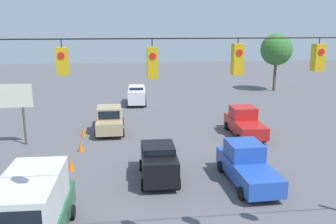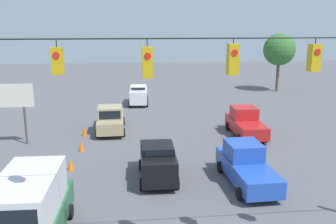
{
  "view_description": "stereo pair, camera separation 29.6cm",
  "coord_description": "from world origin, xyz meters",
  "px_view_note": "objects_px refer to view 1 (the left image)",
  "views": [
    {
      "loc": [
        3.59,
        10.7,
        8.5
      ],
      "look_at": [
        0.75,
        -12.31,
        2.89
      ],
      "focal_mm": 40.0,
      "sensor_mm": 36.0,
      "label": 1
    },
    {
      "loc": [
        3.3,
        10.73,
        8.5
      ],
      "look_at": [
        0.75,
        -12.31,
        2.89
      ],
      "focal_mm": 40.0,
      "sensor_mm": 36.0,
      "label": 2
    }
  ],
  "objects_px": {
    "sedan_black_withflow_mid": "(159,161)",
    "tree_horizon_left": "(276,50)",
    "traffic_cone_nearest": "(50,224)",
    "traffic_cone_third": "(71,165)",
    "traffic_cone_fifth": "(84,132)",
    "box_truck_green_parked_shoulder": "(31,215)",
    "traffic_cone_fourth": "(81,146)",
    "pickup_truck_blue_crossing_near": "(247,165)",
    "traffic_cone_second": "(65,190)",
    "pickup_truck_tan_withflow_far": "(110,119)",
    "overhead_signal_span": "(235,111)",
    "pickup_truck_red_oncoming_far": "(244,123)",
    "sedan_white_withflow_deep": "(137,95)"
  },
  "relations": [
    {
      "from": "sedan_black_withflow_mid",
      "to": "tree_horizon_left",
      "type": "distance_m",
      "value": 30.98
    },
    {
      "from": "traffic_cone_nearest",
      "to": "traffic_cone_third",
      "type": "distance_m",
      "value": 6.69
    },
    {
      "from": "traffic_cone_nearest",
      "to": "traffic_cone_fifth",
      "type": "bearing_deg",
      "value": -90.4
    },
    {
      "from": "box_truck_green_parked_shoulder",
      "to": "traffic_cone_fourth",
      "type": "xyz_separation_m",
      "value": [
        -0.7,
        -11.01,
        -1.04
      ]
    },
    {
      "from": "pickup_truck_blue_crossing_near",
      "to": "traffic_cone_second",
      "type": "relative_size",
      "value": 7.6
    },
    {
      "from": "traffic_cone_nearest",
      "to": "box_truck_green_parked_shoulder",
      "type": "bearing_deg",
      "value": 65.88
    },
    {
      "from": "traffic_cone_nearest",
      "to": "traffic_cone_fifth",
      "type": "xyz_separation_m",
      "value": [
        -0.09,
        -13.47,
        0.0
      ]
    },
    {
      "from": "traffic_cone_nearest",
      "to": "tree_horizon_left",
      "type": "xyz_separation_m",
      "value": [
        -22.17,
        -30.29,
        4.79
      ]
    },
    {
      "from": "pickup_truck_tan_withflow_far",
      "to": "pickup_truck_blue_crossing_near",
      "type": "distance_m",
      "value": 13.17
    },
    {
      "from": "box_truck_green_parked_shoulder",
      "to": "traffic_cone_second",
      "type": "bearing_deg",
      "value": -97.87
    },
    {
      "from": "traffic_cone_second",
      "to": "traffic_cone_third",
      "type": "distance_m",
      "value": 3.46
    },
    {
      "from": "traffic_cone_fifth",
      "to": "pickup_truck_tan_withflow_far",
      "type": "bearing_deg",
      "value": -150.44
    },
    {
      "from": "overhead_signal_span",
      "to": "traffic_cone_third",
      "type": "xyz_separation_m",
      "value": [
        6.72,
        -9.7,
        -5.33
      ]
    },
    {
      "from": "sedan_black_withflow_mid",
      "to": "traffic_cone_second",
      "type": "distance_m",
      "value": 5.16
    },
    {
      "from": "overhead_signal_span",
      "to": "pickup_truck_red_oncoming_far",
      "type": "height_order",
      "value": "overhead_signal_span"
    },
    {
      "from": "traffic_cone_fourth",
      "to": "traffic_cone_second",
      "type": "bearing_deg",
      "value": 89.05
    },
    {
      "from": "traffic_cone_fourth",
      "to": "traffic_cone_fifth",
      "type": "height_order",
      "value": "same"
    },
    {
      "from": "sedan_white_withflow_deep",
      "to": "pickup_truck_blue_crossing_near",
      "type": "relative_size",
      "value": 0.8
    },
    {
      "from": "tree_horizon_left",
      "to": "traffic_cone_third",
      "type": "bearing_deg",
      "value": 46.77
    },
    {
      "from": "sedan_black_withflow_mid",
      "to": "traffic_cone_fifth",
      "type": "bearing_deg",
      "value": -60.46
    },
    {
      "from": "traffic_cone_nearest",
      "to": "overhead_signal_span",
      "type": "bearing_deg",
      "value": 155.85
    },
    {
      "from": "sedan_white_withflow_deep",
      "to": "traffic_cone_second",
      "type": "height_order",
      "value": "sedan_white_withflow_deep"
    },
    {
      "from": "pickup_truck_blue_crossing_near",
      "to": "traffic_cone_nearest",
      "type": "distance_m",
      "value": 10.41
    },
    {
      "from": "traffic_cone_second",
      "to": "traffic_cone_fifth",
      "type": "bearing_deg",
      "value": -89.81
    },
    {
      "from": "pickup_truck_tan_withflow_far",
      "to": "traffic_cone_third",
      "type": "distance_m",
      "value": 8.18
    },
    {
      "from": "pickup_truck_blue_crossing_near",
      "to": "traffic_cone_third",
      "type": "bearing_deg",
      "value": -16.44
    },
    {
      "from": "sedan_black_withflow_mid",
      "to": "traffic_cone_fourth",
      "type": "bearing_deg",
      "value": -47.28
    },
    {
      "from": "tree_horizon_left",
      "to": "box_truck_green_parked_shoulder",
      "type": "bearing_deg",
      "value": 54.15
    },
    {
      "from": "traffic_cone_nearest",
      "to": "traffic_cone_second",
      "type": "distance_m",
      "value": 3.24
    },
    {
      "from": "overhead_signal_span",
      "to": "pickup_truck_blue_crossing_near",
      "type": "bearing_deg",
      "value": -113.32
    },
    {
      "from": "pickup_truck_blue_crossing_near",
      "to": "traffic_cone_fifth",
      "type": "bearing_deg",
      "value": -45.2
    },
    {
      "from": "pickup_truck_red_oncoming_far",
      "to": "traffic_cone_second",
      "type": "bearing_deg",
      "value": 36.64
    },
    {
      "from": "pickup_truck_tan_withflow_far",
      "to": "tree_horizon_left",
      "type": "xyz_separation_m",
      "value": [
        -20.11,
        -15.7,
        4.18
      ]
    },
    {
      "from": "box_truck_green_parked_shoulder",
      "to": "traffic_cone_second",
      "type": "xyz_separation_m",
      "value": [
        -0.59,
        -4.27,
        -1.04
      ]
    },
    {
      "from": "sedan_black_withflow_mid",
      "to": "pickup_truck_blue_crossing_near",
      "type": "relative_size",
      "value": 0.77
    },
    {
      "from": "sedan_white_withflow_deep",
      "to": "traffic_cone_nearest",
      "type": "relative_size",
      "value": 6.09
    },
    {
      "from": "overhead_signal_span",
      "to": "tree_horizon_left",
      "type": "bearing_deg",
      "value": -114.9
    },
    {
      "from": "traffic_cone_third",
      "to": "traffic_cone_fourth",
      "type": "height_order",
      "value": "same"
    },
    {
      "from": "traffic_cone_third",
      "to": "traffic_cone_fifth",
      "type": "xyz_separation_m",
      "value": [
        -0.11,
        -6.78,
        0.0
      ]
    },
    {
      "from": "tree_horizon_left",
      "to": "traffic_cone_fourth",
      "type": "bearing_deg",
      "value": 42.8
    },
    {
      "from": "traffic_cone_third",
      "to": "traffic_cone_nearest",
      "type": "bearing_deg",
      "value": 90.1
    },
    {
      "from": "traffic_cone_second",
      "to": "tree_horizon_left",
      "type": "bearing_deg",
      "value": -129.17
    },
    {
      "from": "overhead_signal_span",
      "to": "traffic_cone_fifth",
      "type": "bearing_deg",
      "value": -68.12
    },
    {
      "from": "traffic_cone_third",
      "to": "traffic_cone_fifth",
      "type": "bearing_deg",
      "value": -90.9
    },
    {
      "from": "traffic_cone_nearest",
      "to": "traffic_cone_fourth",
      "type": "xyz_separation_m",
      "value": [
        -0.24,
        -9.98,
        0.0
      ]
    },
    {
      "from": "box_truck_green_parked_shoulder",
      "to": "sedan_black_withflow_mid",
      "type": "distance_m",
      "value": 8.02
    },
    {
      "from": "traffic_cone_second",
      "to": "traffic_cone_fifth",
      "type": "relative_size",
      "value": 1.0
    },
    {
      "from": "traffic_cone_nearest",
      "to": "traffic_cone_fourth",
      "type": "relative_size",
      "value": 1.0
    },
    {
      "from": "sedan_black_withflow_mid",
      "to": "traffic_cone_fourth",
      "type": "xyz_separation_m",
      "value": [
        4.74,
        -5.14,
        -0.68
      ]
    },
    {
      "from": "pickup_truck_red_oncoming_far",
      "to": "traffic_cone_fourth",
      "type": "height_order",
      "value": "pickup_truck_red_oncoming_far"
    }
  ]
}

